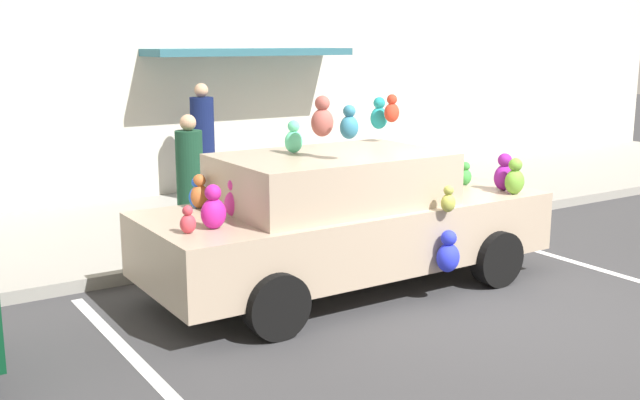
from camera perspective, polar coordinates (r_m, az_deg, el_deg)
ground_plane at (r=8.10m, az=14.18°, el=-8.18°), size 60.00×60.00×0.00m
sidewalk at (r=11.89m, az=-3.61°, el=-1.01°), size 24.00×4.00×0.15m
storefront_building at (r=13.51m, az=-8.35°, el=13.76°), size 24.00×1.25×6.40m
parking_stripe_front at (r=10.18m, az=17.86°, el=-4.23°), size 0.12×3.60×0.01m
parking_stripe_rear at (r=6.99m, az=-13.98°, el=-11.44°), size 0.12×3.60×0.01m
plush_covered_car at (r=8.37m, az=1.94°, el=-1.38°), size 4.63×2.08×2.19m
teddy_bear_on_sidewalk at (r=11.76m, az=6.91°, el=0.55°), size 0.32×0.27×0.61m
pedestrian_near_shopfront at (r=10.26m, az=-9.80°, el=1.47°), size 0.36×0.36×1.64m
pedestrian_walking_past at (r=12.48m, az=-8.83°, el=3.99°), size 0.38×0.38×1.92m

